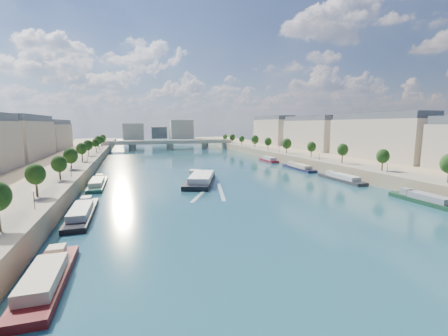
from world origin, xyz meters
TOP-DOWN VIEW (x-y plane):
  - ground at (0.00, 100.00)m, footprint 700.00×700.00m
  - quay_left at (-72.00, 100.00)m, footprint 44.00×520.00m
  - quay_right at (72.00, 100.00)m, footprint 44.00×520.00m
  - pave_left at (-57.00, 100.00)m, footprint 14.00×520.00m
  - pave_right at (57.00, 100.00)m, footprint 14.00×520.00m
  - trees_left at (-55.00, 102.00)m, footprint 4.80×268.80m
  - trees_right at (55.00, 110.00)m, footprint 4.80×268.80m
  - lamps_left at (-52.50, 90.00)m, footprint 0.36×200.36m
  - lamps_right at (52.50, 105.00)m, footprint 0.36×200.36m
  - buildings_left at (-85.00, 112.00)m, footprint 16.00×226.00m
  - buildings_right at (85.00, 112.00)m, footprint 16.00×226.00m
  - skyline at (3.19, 319.52)m, footprint 79.00×42.00m
  - bridge at (0.00, 230.77)m, footprint 112.00×12.00m
  - tour_barge at (-8.53, 72.92)m, footprint 19.31×32.89m
  - wake at (-8.53, 56.42)m, footprint 16.30×25.61m
  - moored_barges_left at (-45.50, 28.22)m, footprint 5.00×127.98m
  - moored_barges_right at (45.50, 56.87)m, footprint 5.00×155.11m

SIDE VIEW (x-z plane):
  - ground at x=0.00m, z-range 0.00..0.00m
  - wake at x=-8.53m, z-range 0.00..0.04m
  - moored_barges_left at x=-45.50m, z-range -0.96..2.64m
  - moored_barges_right at x=45.50m, z-range -0.96..2.64m
  - tour_barge at x=-8.53m, z-range -0.88..3.42m
  - quay_left at x=-72.00m, z-range 0.00..5.00m
  - quay_right at x=72.00m, z-range 0.00..5.00m
  - pave_left at x=-57.00m, z-range 5.00..5.10m
  - pave_right at x=57.00m, z-range 5.00..5.10m
  - bridge at x=0.00m, z-range 1.01..9.16m
  - lamps_left at x=-52.50m, z-range 5.64..9.92m
  - lamps_right at x=52.50m, z-range 5.64..9.92m
  - trees_left at x=-55.00m, z-range 6.35..14.61m
  - trees_right at x=55.00m, z-range 6.35..14.61m
  - skyline at x=3.19m, z-range 3.66..25.66m
  - buildings_left at x=-85.00m, z-range 4.85..28.05m
  - buildings_right at x=85.00m, z-range 4.85..28.05m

